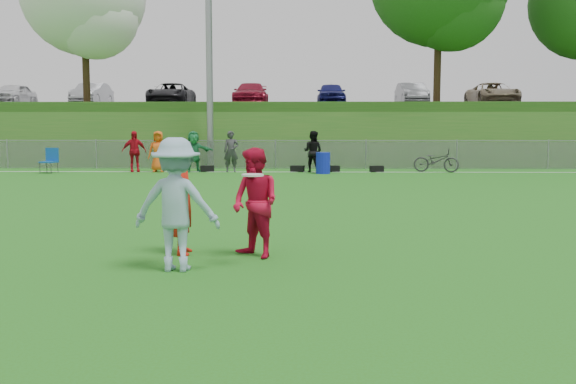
{
  "coord_description": "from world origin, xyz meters",
  "views": [
    {
      "loc": [
        1.13,
        -8.4,
        1.98
      ],
      "look_at": [
        0.95,
        0.5,
        1.03
      ],
      "focal_mm": 40.0,
      "sensor_mm": 36.0,
      "label": 1
    }
  ],
  "objects_px": {
    "recycling_bin": "(323,163)",
    "player_red_center": "(255,203)",
    "player_red_left": "(183,202)",
    "frisbee": "(253,175)",
    "bicycle": "(436,160)",
    "player_blue": "(176,204)"
  },
  "relations": [
    {
      "from": "recycling_bin",
      "to": "player_red_center",
      "type": "bearing_deg",
      "value": -95.49
    },
    {
      "from": "player_red_left",
      "to": "player_red_center",
      "type": "bearing_deg",
      "value": -107.04
    },
    {
      "from": "player_red_center",
      "to": "recycling_bin",
      "type": "height_order",
      "value": "player_red_center"
    },
    {
      "from": "player_red_center",
      "to": "frisbee",
      "type": "relative_size",
      "value": 5.35
    },
    {
      "from": "frisbee",
      "to": "bicycle",
      "type": "distance_m",
      "value": 18.85
    },
    {
      "from": "player_red_center",
      "to": "recycling_bin",
      "type": "xyz_separation_m",
      "value": [
        1.56,
        16.21,
        -0.39
      ]
    },
    {
      "from": "player_blue",
      "to": "bicycle",
      "type": "xyz_separation_m",
      "value": [
        7.25,
        17.96,
        -0.42
      ]
    },
    {
      "from": "player_red_left",
      "to": "recycling_bin",
      "type": "xyz_separation_m",
      "value": [
        2.68,
        15.96,
        -0.38
      ]
    },
    {
      "from": "player_red_center",
      "to": "player_blue",
      "type": "xyz_separation_m",
      "value": [
        -1.0,
        -0.87,
        0.08
      ]
    },
    {
      "from": "player_blue",
      "to": "player_red_left",
      "type": "bearing_deg",
      "value": -79.82
    },
    {
      "from": "frisbee",
      "to": "bicycle",
      "type": "height_order",
      "value": "frisbee"
    },
    {
      "from": "player_red_center",
      "to": "frisbee",
      "type": "height_order",
      "value": "player_red_center"
    },
    {
      "from": "player_blue",
      "to": "frisbee",
      "type": "xyz_separation_m",
      "value": [
        1.01,
        0.19,
        0.38
      ]
    },
    {
      "from": "player_red_center",
      "to": "bicycle",
      "type": "relative_size",
      "value": 0.89
    },
    {
      "from": "frisbee",
      "to": "bicycle",
      "type": "bearing_deg",
      "value": 70.65
    },
    {
      "from": "player_red_left",
      "to": "frisbee",
      "type": "relative_size",
      "value": 5.27
    },
    {
      "from": "frisbee",
      "to": "recycling_bin",
      "type": "distance_m",
      "value": 16.98
    },
    {
      "from": "recycling_bin",
      "to": "player_red_left",
      "type": "bearing_deg",
      "value": -99.53
    },
    {
      "from": "frisbee",
      "to": "player_red_center",
      "type": "bearing_deg",
      "value": 90.86
    },
    {
      "from": "recycling_bin",
      "to": "bicycle",
      "type": "bearing_deg",
      "value": 10.67
    },
    {
      "from": "recycling_bin",
      "to": "frisbee",
      "type": "bearing_deg",
      "value": -95.24
    },
    {
      "from": "player_red_center",
      "to": "recycling_bin",
      "type": "relative_size",
      "value": 1.92
    }
  ]
}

